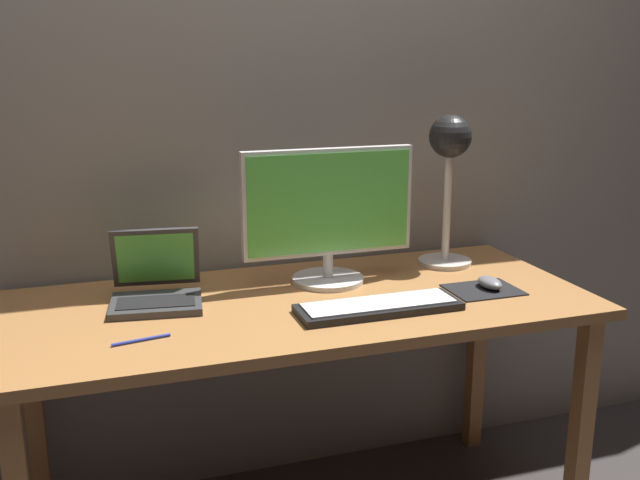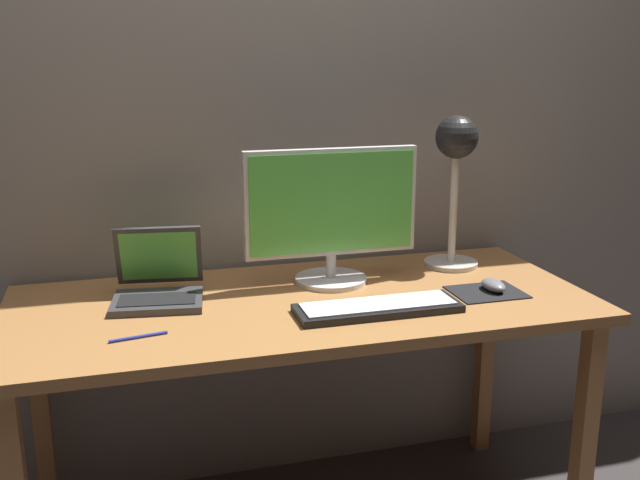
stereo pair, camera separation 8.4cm
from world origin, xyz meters
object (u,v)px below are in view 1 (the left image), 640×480
monitor (328,212)px  keyboard_main (379,307)px  desk_lamp (449,160)px  mouse (490,283)px  laptop (156,281)px  pen (141,340)px

monitor → keyboard_main: 0.35m
monitor → keyboard_main: (0.05, -0.28, -0.20)m
desk_lamp → mouse: size_ratio=4.97×
laptop → mouse: (0.92, -0.20, -0.04)m
keyboard_main → pen: 0.62m
keyboard_main → desk_lamp: bearing=42.1°
mouse → pen: 0.99m
laptop → mouse: 0.94m
laptop → desk_lamp: 0.97m
laptop → monitor: bearing=1.2°
laptop → desk_lamp: size_ratio=0.58×
desk_lamp → pen: desk_lamp is taller
desk_lamp → pen: bearing=-160.4°
laptop → desk_lamp: bearing=4.3°
keyboard_main → pen: size_ratio=3.15×
monitor → laptop: bearing=-178.8°
desk_lamp → mouse: (-0.00, -0.27, -0.32)m
keyboard_main → pen: keyboard_main is taller
laptop → mouse: bearing=-12.4°
monitor → pen: size_ratio=3.66×
mouse → desk_lamp: bearing=90.0°
keyboard_main → laptop: 0.61m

